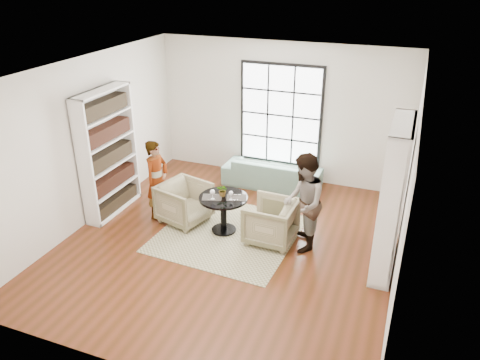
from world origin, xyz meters
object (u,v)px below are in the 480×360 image
at_px(armchair_left, 184,203).
at_px(armchair_right, 271,221).
at_px(pedestal_table, 223,206).
at_px(wine_glass_left, 212,192).
at_px(wine_glass_right, 231,194).
at_px(sofa, 272,173).
at_px(person_right, 303,203).
at_px(flower_centerpiece, 223,190).
at_px(person_left, 157,180).

xyz_separation_m(armchair_left, armchair_right, (1.71, -0.08, -0.00)).
bearing_deg(armchair_left, pedestal_table, -80.61).
xyz_separation_m(armchair_left, wine_glass_left, (0.68, -0.23, 0.45)).
height_order(armchair_left, wine_glass_left, wine_glass_left).
relative_size(pedestal_table, armchair_left, 1.03).
height_order(pedestal_table, wine_glass_right, wine_glass_right).
relative_size(sofa, armchair_right, 2.49).
distance_m(wine_glass_left, wine_glass_right, 0.32).
distance_m(pedestal_table, person_right, 1.47).
height_order(armchair_left, flower_centerpiece, flower_centerpiece).
relative_size(pedestal_table, wine_glass_right, 5.03).
height_order(sofa, armchair_left, armchair_left).
distance_m(sofa, flower_centerpiece, 2.17).
xyz_separation_m(person_left, wine_glass_left, (1.23, -0.23, 0.07)).
bearing_deg(armchair_right, wine_glass_right, -83.59).
relative_size(pedestal_table, flower_centerpiece, 3.93).
bearing_deg(flower_centerpiece, person_right, -1.22).
xyz_separation_m(armchair_right, wine_glass_left, (-1.02, -0.15, 0.45)).
height_order(armchair_right, flower_centerpiece, flower_centerpiece).
relative_size(armchair_left, wine_glass_left, 4.47).
bearing_deg(person_left, wine_glass_right, -87.16).
bearing_deg(flower_centerpiece, pedestal_table, -58.52).
distance_m(sofa, wine_glass_left, 2.36).
distance_m(armchair_left, person_left, 0.67).
xyz_separation_m(wine_glass_left, flower_centerpiece, (0.12, 0.18, -0.03)).
distance_m(armchair_right, person_left, 2.29).
bearing_deg(armchair_right, person_left, -89.90).
relative_size(person_right, wine_glass_left, 9.01).
bearing_deg(armchair_right, sofa, -161.11).
bearing_deg(person_right, armchair_left, -107.08).
bearing_deg(pedestal_table, flower_centerpiece, 121.48).
distance_m(armchair_right, person_right, 0.72).
xyz_separation_m(sofa, wine_glass_left, (-0.38, -2.27, 0.53)).
xyz_separation_m(pedestal_table, person_left, (-1.37, 0.08, 0.26)).
height_order(pedestal_table, person_left, person_left).
bearing_deg(armchair_right, armchair_left, -90.56).
distance_m(armchair_left, wine_glass_left, 0.85).
height_order(sofa, flower_centerpiece, flower_centerpiece).
xyz_separation_m(armchair_left, flower_centerpiece, (0.80, -0.05, 0.42)).
height_order(pedestal_table, armchair_left, armchair_left).
height_order(pedestal_table, armchair_right, armchair_right).
bearing_deg(flower_centerpiece, armchair_left, 176.46).
bearing_deg(sofa, flower_centerpiece, 83.15).
bearing_deg(person_right, flower_centerpiece, -106.25).
height_order(armchair_right, wine_glass_left, wine_glass_left).
bearing_deg(person_right, person_left, -106.68).
bearing_deg(person_right, wine_glass_left, -99.73).
distance_m(person_left, wine_glass_right, 1.55).
distance_m(pedestal_table, armchair_right, 0.89).
distance_m(sofa, wine_glass_right, 2.24).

